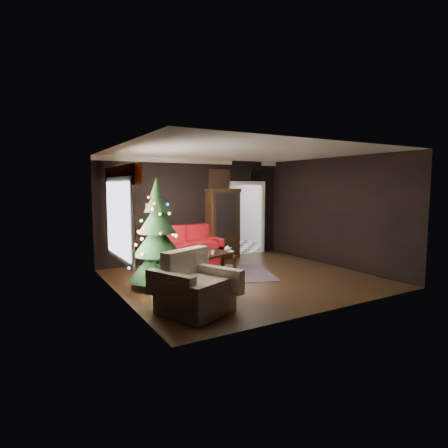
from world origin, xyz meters
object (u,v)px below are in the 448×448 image
christmas_tree (157,237)px  armchair (195,285)px  coffee_table (210,264)px  floor_lamp (151,235)px  curio_cabinet (223,225)px  teapot (227,249)px  loveseat (189,245)px  wall_clock (254,175)px  kitchen_table (218,237)px

christmas_tree → armchair: (0.02, -1.71, -0.59)m
coffee_table → floor_lamp: bearing=123.4°
curio_cabinet → teapot: 1.88m
loveseat → curio_cabinet: bearing=10.8°
curio_cabinet → coffee_table: 2.15m
loveseat → floor_lamp: size_ratio=1.05×
loveseat → wall_clock: size_ratio=5.31×
christmas_tree → armchair: christmas_tree is taller
armchair → teapot: armchair is taller
christmas_tree → coffee_table: christmas_tree is taller
loveseat → floor_lamp: floor_lamp is taller
christmas_tree → kitchen_table: size_ratio=2.97×
armchair → teapot: 2.75m
loveseat → coffee_table: 1.40m
coffee_table → curio_cabinet: bearing=51.5°
christmas_tree → coffee_table: 1.66m
coffee_table → wall_clock: bearing=35.7°
christmas_tree → coffee_table: (1.40, 0.40, -0.79)m
curio_cabinet → wall_clock: 1.88m
coffee_table → teapot: (0.45, -0.06, 0.32)m
christmas_tree → armchair: size_ratio=2.11×
loveseat → armchair: loveseat is taller
curio_cabinet → kitchen_table: 1.67m
wall_clock → kitchen_table: 2.43m
floor_lamp → wall_clock: size_ratio=5.05×
curio_cabinet → wall_clock: bearing=8.5°
loveseat → curio_cabinet: curio_cabinet is taller
floor_lamp → kitchen_table: bearing=29.7°
christmas_tree → wall_clock: (3.87, 2.17, 1.33)m
christmas_tree → wall_clock: wall_clock is taller
armchair → teapot: bearing=25.2°
loveseat → wall_clock: bearing=9.7°
armchair → wall_clock: 5.80m
curio_cabinet → teapot: size_ratio=12.30×
loveseat → coffee_table: bearing=-94.9°
teapot → kitchen_table: (1.47, 3.08, -0.21)m
armchair → loveseat: bearing=43.6°
armchair → kitchen_table: size_ratio=1.41×
curio_cabinet → coffee_table: (-1.27, -1.59, -0.69)m
coffee_table → wall_clock: wall_clock is taller
loveseat → floor_lamp: 1.09m
wall_clock → kitchen_table: size_ratio=0.43×
loveseat → coffee_table: (-0.12, -1.37, -0.24)m
loveseat → kitchen_table: 2.45m
armchair → kitchen_table: bearing=34.2°
wall_clock → curio_cabinet: bearing=-171.5°
teapot → kitchen_table: kitchen_table is taller
curio_cabinet → kitchen_table: curio_cabinet is taller
curio_cabinet → christmas_tree: christmas_tree is taller
floor_lamp → armchair: size_ratio=1.53×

